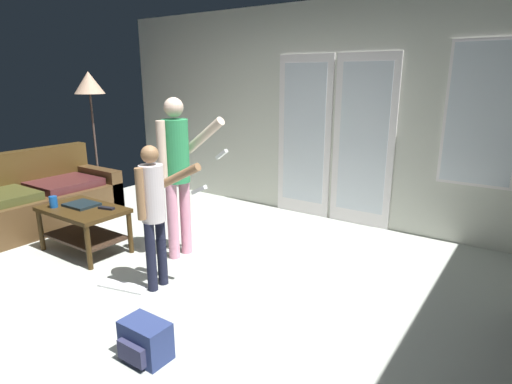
{
  "coord_description": "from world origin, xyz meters",
  "views": [
    {
      "loc": [
        2.41,
        -2.26,
        1.73
      ],
      "look_at": [
        0.7,
        0.21,
        0.91
      ],
      "focal_mm": 29.52,
      "sensor_mm": 36.0,
      "label": 1
    }
  ],
  "objects": [
    {
      "name": "ground_plane",
      "position": [
        0.0,
        0.0,
        -0.01
      ],
      "size": [
        6.16,
        5.02,
        0.02
      ],
      "primitive_type": "cube",
      "color": "#B5BBAF"
    },
    {
      "name": "person_child",
      "position": [
        -0.11,
        -0.06,
        0.73
      ],
      "size": [
        0.52,
        0.36,
        1.22
      ],
      "color": "black",
      "rests_on": "ground_plane"
    },
    {
      "name": "cup_near_edge",
      "position": [
        -1.56,
        -0.1,
        0.52
      ],
      "size": [
        0.08,
        0.08,
        0.11
      ],
      "primitive_type": "cylinder",
      "color": "#154FA0",
      "rests_on": "coffee_table"
    },
    {
      "name": "laptop_closed",
      "position": [
        -1.37,
        0.09,
        0.48
      ],
      "size": [
        0.32,
        0.26,
        0.03
      ],
      "primitive_type": "cube",
      "rotation": [
        0.0,
        0.0,
        0.03
      ],
      "color": "#18242A",
      "rests_on": "coffee_table"
    },
    {
      "name": "person_adult",
      "position": [
        -0.43,
        0.53,
        0.93
      ],
      "size": [
        0.63,
        0.42,
        1.55
      ],
      "color": "pink",
      "rests_on": "ground_plane"
    },
    {
      "name": "tv_remote_black",
      "position": [
        -1.07,
        0.16,
        0.48
      ],
      "size": [
        0.18,
        0.09,
        0.02
      ],
      "primitive_type": "cube",
      "rotation": [
        0.0,
        0.0,
        0.25
      ],
      "color": "black",
      "rests_on": "coffee_table"
    },
    {
      "name": "leather_couch",
      "position": [
        -2.48,
        0.13,
        0.29
      ],
      "size": [
        0.88,
        1.91,
        0.87
      ],
      "color": "#513820",
      "rests_on": "ground_plane"
    },
    {
      "name": "backpack",
      "position": [
        0.52,
        -0.76,
        0.12
      ],
      "size": [
        0.31,
        0.23,
        0.25
      ],
      "color": "navy",
      "rests_on": "ground_plane"
    },
    {
      "name": "floor_lamp",
      "position": [
        -2.77,
        1.27,
        1.59
      ],
      "size": [
        0.4,
        0.4,
        1.8
      ],
      "color": "#2F332F",
      "rests_on": "ground_plane"
    },
    {
      "name": "coffee_table",
      "position": [
        -1.3,
        0.05,
        0.34
      ],
      "size": [
        0.88,
        0.54,
        0.46
      ],
      "color": "#3B2811",
      "rests_on": "ground_plane"
    },
    {
      "name": "wall_back_with_doors",
      "position": [
        0.07,
        2.47,
        1.27
      ],
      "size": [
        6.16,
        0.09,
        2.62
      ],
      "color": "beige",
      "rests_on": "ground_plane"
    },
    {
      "name": "loose_keyboard",
      "position": [
        -0.36,
        -0.24,
        0.01
      ],
      "size": [
        0.46,
        0.23,
        0.02
      ],
      "color": "white",
      "rests_on": "ground_plane"
    }
  ]
}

